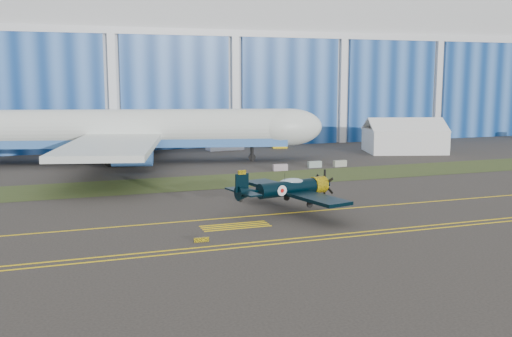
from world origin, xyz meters
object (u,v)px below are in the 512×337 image
object	(u,v)px
shipping_container	(225,142)
tug	(280,144)
warbird	(288,188)
tent	(404,135)
jetliner	(132,87)

from	to	relation	value
shipping_container	tug	size ratio (longest dim) A/B	2.43
tug	warbird	bearing A→B (deg)	-98.12
tent	jetliner	bearing A→B (deg)	-167.43
warbird	tug	bearing A→B (deg)	56.85
warbird	shipping_container	distance (m)	50.11
jetliner	shipping_container	world-z (taller)	jetliner
tent	shipping_container	bearing A→B (deg)	171.35
warbird	tug	size ratio (longest dim) A/B	6.25
jetliner	tent	world-z (taller)	jetliner
warbird	tug	xyz separation A→B (m)	(18.61, 49.03, -1.55)
jetliner	shipping_container	xyz separation A→B (m)	(17.33, 10.06, -9.95)
tent	tug	distance (m)	22.09
warbird	shipping_container	world-z (taller)	warbird
warbird	tent	distance (m)	51.37
jetliner	tent	size ratio (longest dim) A/B	5.12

